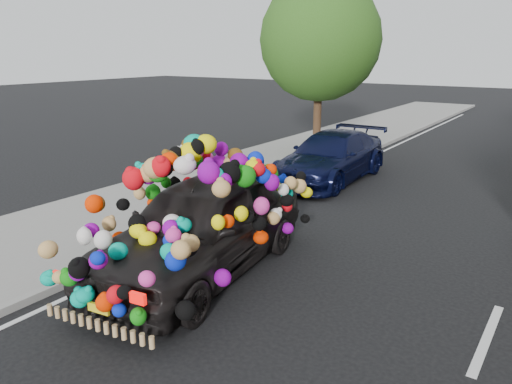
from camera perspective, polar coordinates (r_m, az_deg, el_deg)
ground at (r=8.65m, az=0.48°, el=-9.28°), size 100.00×100.00×0.00m
sidewalk at (r=11.39m, az=-17.96°, el=-3.44°), size 4.00×60.00×0.12m
kerb at (r=10.00m, az=-10.91°, el=-5.60°), size 0.15×60.00×0.13m
lane_markings at (r=7.54m, az=24.88°, el=-14.89°), size 6.00×50.00×0.01m
tree_near_sidewalk at (r=17.97m, az=7.30°, el=16.87°), size 4.20×4.20×6.13m
plush_art_car at (r=8.36m, az=-6.33°, el=-1.58°), size 2.87×5.25×2.29m
navy_sedan at (r=14.70m, az=8.56°, el=4.00°), size 1.97×4.79×1.39m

